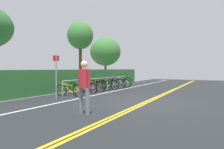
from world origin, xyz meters
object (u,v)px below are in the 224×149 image
tree_mid (80,36)px  tree_far_right (105,52)px  bicycle_2 (88,87)px  bicycle_1 (79,88)px  bicycle_0 (70,90)px  bicycle_6 (114,83)px  sign_post_near (56,72)px  bicycle_8 (121,82)px  bike_rack (102,81)px  bicycle_7 (119,83)px  bicycle_5 (109,84)px  bicycle_3 (93,86)px  pedestrian (84,84)px  bicycle_4 (100,85)px

tree_mid → tree_far_right: size_ratio=1.09×
bicycle_2 → bicycle_1: bearing=176.7°
bicycle_0 → tree_mid: (4.71, 2.79, 3.64)m
tree_mid → tree_far_right: tree_mid is taller
bicycle_6 → sign_post_near: sign_post_near is taller
bicycle_0 → bicycle_2: 1.64m
bicycle_8 → bike_rack: bearing=-178.2°
bike_rack → tree_far_right: bearing=27.6°
bicycle_7 → bicycle_2: bearing=178.1°
bicycle_6 → bicycle_5: bearing=-179.2°
bicycle_1 → bicycle_3: bearing=3.3°
bicycle_2 → bicycle_5: bicycle_5 is taller
bicycle_1 → bicycle_2: (0.84, -0.05, -0.03)m
bicycle_0 → bicycle_5: size_ratio=0.97×
bicycle_7 → tree_mid: bearing=107.2°
bicycle_3 → sign_post_near: sign_post_near is taller
bicycle_0 → bicycle_7: same height
bicycle_1 → bicycle_6: bicycle_6 is taller
bicycle_1 → bicycle_7: bearing=-2.1°
bicycle_5 → bike_rack: bearing=175.7°
bicycle_0 → bicycle_5: 4.07m
bicycle_7 → tree_far_right: tree_far_right is taller
bicycle_8 → tree_mid: tree_mid is taller
bicycle_2 → bicycle_8: (4.90, 0.12, 0.05)m
bicycle_0 → bicycle_3: bicycle_3 is taller
bike_rack → tree_far_right: 8.35m
bicycle_8 → pedestrian: 10.23m
bicycle_1 → tree_far_right: (9.49, 3.65, 2.83)m
bicycle_1 → pedestrian: bearing=-141.2°
bicycle_7 → pedestrian: (-8.77, -2.98, 0.64)m
bicycle_7 → bicycle_8: bicycle_8 is taller
bicycle_7 → sign_post_near: 6.91m
bicycle_0 → tree_far_right: tree_far_right is taller
pedestrian → tree_far_right: size_ratio=0.36×
bicycle_0 → bicycle_3: size_ratio=0.95×
bike_rack → bicycle_6: size_ratio=4.23×
pedestrian → tree_far_right: 15.22m
bicycle_2 → bicycle_5: bearing=-1.1°
bicycle_0 → sign_post_near: sign_post_near is taller
bicycle_1 → bicycle_6: 4.06m
bicycle_3 → bicycle_4: (0.80, -0.01, -0.00)m
bicycle_0 → sign_post_near: 1.56m
bicycle_0 → tree_far_right: bearing=19.7°
bicycle_4 → tree_mid: size_ratio=0.35×
bike_rack → bicycle_7: size_ratio=4.54×
bicycle_1 → bicycle_5: 3.28m
bicycle_6 → bicycle_7: bearing=-7.0°
bicycle_1 → bicycle_3: 1.60m
bicycle_3 → tree_far_right: (7.89, 3.56, 2.84)m
bicycle_8 → tree_mid: (-1.83, 2.68, 3.59)m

